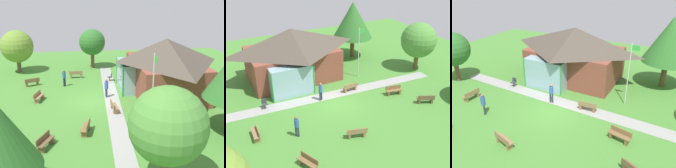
{
  "view_description": "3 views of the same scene",
  "coord_description": "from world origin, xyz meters",
  "views": [
    {
      "loc": [
        21.87,
        -1.07,
        9.04
      ],
      "look_at": [
        -0.83,
        1.76,
        1.27
      ],
      "focal_mm": 42.76,
      "sensor_mm": 36.0,
      "label": 1
    },
    {
      "loc": [
        -9.49,
        -19.06,
        13.04
      ],
      "look_at": [
        0.96,
        1.45,
        1.12
      ],
      "focal_mm": 45.76,
      "sensor_mm": 36.0,
      "label": 2
    },
    {
      "loc": [
        8.26,
        -13.24,
        9.97
      ],
      "look_at": [
        -0.31,
        2.43,
        1.38
      ],
      "focal_mm": 37.51,
      "sensor_mm": 36.0,
      "label": 3
    }
  ],
  "objects": [
    {
      "name": "bench_front_left",
      "position": [
        -4.96,
        -6.01,
        0.4
      ],
      "size": [
        1.0,
        1.55,
        0.84
      ],
      "rotation": [
        0.0,
        0.0,
        1.98
      ],
      "color": "brown",
      "rests_on": "ground_plane"
    },
    {
      "name": "footpath",
      "position": [
        0.0,
        1.68,
        0.01
      ],
      "size": [
        22.33,
        2.19,
        0.03
      ],
      "primitive_type": "cube",
      "rotation": [
        0.0,
        0.0,
        -0.04
      ],
      "color": "#999993",
      "rests_on": "ground_plane"
    },
    {
      "name": "patio_chair_west",
      "position": [
        -5.65,
        2.17,
        0.42
      ],
      "size": [
        0.47,
        0.47,
        0.86
      ],
      "rotation": [
        0.0,
        0.0,
        3.2
      ],
      "color": "#33383D",
      "rests_on": "ground_plane"
    },
    {
      "name": "tree_lawn_corner",
      "position": [
        -10.44,
        -8.34,
        3.12
      ],
      "size": [
        3.81,
        3.81,
        5.04
      ],
      "color": "brown",
      "rests_on": "ground_plane"
    },
    {
      "name": "bench_lawn_far_right",
      "position": [
        7.11,
        -3.37,
        0.4
      ],
      "size": [
        1.55,
        1.03,
        0.84
      ],
      "rotation": [
        0.0,
        0.0,
        5.85
      ],
      "color": "brown",
      "rests_on": "ground_plane"
    },
    {
      "name": "pavilion",
      "position": [
        -1.53,
        6.71,
        2.71
      ],
      "size": [
        9.62,
        7.59,
        5.19
      ],
      "color": "brown",
      "rests_on": "ground_plane"
    },
    {
      "name": "tree_east_hedge",
      "position": [
        11.26,
        2.84,
        3.27
      ],
      "size": [
        3.73,
        3.73,
        5.15
      ],
      "color": "brown",
      "rests_on": "ground_plane"
    },
    {
      "name": "bench_mid_right",
      "position": [
        5.58,
        -0.81,
        0.4
      ],
      "size": [
        1.56,
        0.73,
        0.84
      ],
      "rotation": [
        0.0,
        0.0,
        2.94
      ],
      "color": "brown",
      "rests_on": "ground_plane"
    },
    {
      "name": "visitor_strolling_lawn",
      "position": [
        -4.49,
        -2.71,
        1.02
      ],
      "size": [
        0.34,
        0.34,
        1.74
      ],
      "rotation": [
        0.0,
        0.0,
        2.45
      ],
      "color": "#2D3347",
      "rests_on": "ground_plane"
    },
    {
      "name": "visitor_on_path",
      "position": [
        -0.86,
        1.24,
        1.02
      ],
      "size": [
        0.34,
        0.34,
        1.74
      ],
      "rotation": [
        0.0,
        0.0,
        0.32
      ],
      "color": "#2D3347",
      "rests_on": "ground_plane"
    },
    {
      "name": "bench_front_center",
      "position": [
        -0.69,
        -4.8,
        0.4
      ],
      "size": [
        1.56,
        0.82,
        0.84
      ],
      "rotation": [
        0.0,
        0.0,
        6.01
      ],
      "color": "olive",
      "rests_on": "ground_plane"
    },
    {
      "name": "bench_mid_left",
      "position": [
        -7.21,
        -1.54,
        0.4
      ],
      "size": [
        0.48,
        1.51,
        0.84
      ],
      "rotation": [
        0.0,
        0.0,
        1.55
      ],
      "color": "olive",
      "rests_on": "ground_plane"
    },
    {
      "name": "bench_rear_near_path",
      "position": [
        2.29,
        1.52,
        0.4
      ],
      "size": [
        1.53,
        0.54,
        0.84
      ],
      "rotation": [
        0.0,
        0.0,
        0.07
      ],
      "color": "olive",
      "rests_on": "ground_plane"
    },
    {
      "name": "tree_west_hedge",
      "position": [
        -11.44,
        0.58,
        3.25
      ],
      "size": [
        3.25,
        3.25,
        4.9
      ],
      "color": "brown",
      "rests_on": "ground_plane"
    },
    {
      "name": "ground_plane",
      "position": [
        0.0,
        0.0,
        0.0
      ],
      "size": [
        44.0,
        44.0,
        0.0
      ],
      "primitive_type": "plane",
      "color": "#478433"
    },
    {
      "name": "flagpole",
      "position": [
        4.63,
        4.01,
        2.89
      ],
      "size": [
        0.64,
        0.08,
        5.22
      ],
      "color": "silver",
      "rests_on": "ground_plane"
    }
  ]
}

